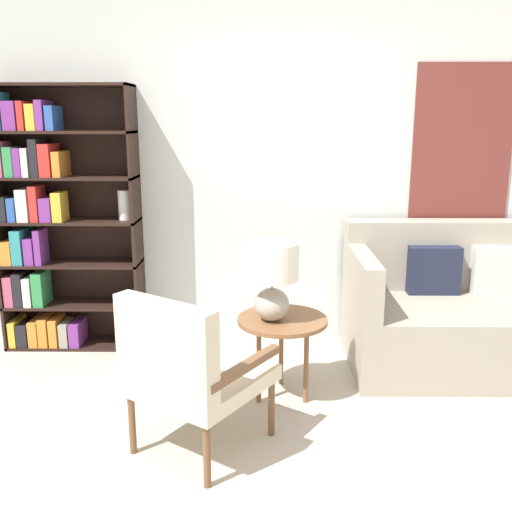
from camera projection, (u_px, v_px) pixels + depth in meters
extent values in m
plane|color=#B2A899|center=(248.00, 507.00, 2.53)|extent=(14.00, 14.00, 0.00)
cube|color=silver|center=(254.00, 163.00, 4.18)|extent=(6.40, 0.06, 2.70)
cube|color=brown|center=(462.00, 147.00, 4.09)|extent=(0.71, 0.02, 1.16)
cube|color=black|center=(1.00, 221.00, 4.12)|extent=(0.02, 0.30, 1.90)
cube|color=black|center=(137.00, 221.00, 4.11)|extent=(0.02, 0.30, 1.90)
cube|color=black|center=(58.00, 85.00, 3.89)|extent=(1.00, 0.30, 0.02)
cube|color=black|center=(78.00, 343.00, 4.34)|extent=(1.00, 0.30, 0.02)
cube|color=black|center=(75.00, 217.00, 4.26)|extent=(1.00, 0.01, 1.90)
cube|color=black|center=(75.00, 304.00, 4.26)|extent=(1.00, 0.30, 0.02)
cube|color=gold|center=(18.00, 330.00, 4.30)|extent=(0.05, 0.25, 0.19)
cube|color=black|center=(26.00, 333.00, 4.28)|extent=(0.08, 0.20, 0.17)
cube|color=orange|center=(38.00, 330.00, 4.30)|extent=(0.07, 0.25, 0.19)
cube|color=orange|center=(47.00, 329.00, 4.29)|extent=(0.07, 0.23, 0.21)
cube|color=orange|center=(58.00, 330.00, 4.29)|extent=(0.06, 0.24, 0.21)
cube|color=gray|center=(67.00, 332.00, 4.28)|extent=(0.06, 0.20, 0.18)
cube|color=#7A338C|center=(78.00, 331.00, 4.29)|extent=(0.07, 0.24, 0.18)
cube|color=black|center=(72.00, 263.00, 4.19)|extent=(1.00, 0.30, 0.02)
cube|color=#B24C6B|center=(14.00, 289.00, 4.22)|extent=(0.07, 0.23, 0.22)
cube|color=black|center=(22.00, 288.00, 4.20)|extent=(0.06, 0.20, 0.25)
cube|color=silver|center=(30.00, 291.00, 4.19)|extent=(0.06, 0.17, 0.21)
cube|color=#338C4C|center=(42.00, 287.00, 4.20)|extent=(0.07, 0.21, 0.25)
cube|color=black|center=(69.00, 221.00, 4.11)|extent=(1.00, 0.30, 0.02)
cube|color=orange|center=(11.00, 251.00, 4.15)|extent=(0.08, 0.24, 0.17)
cube|color=teal|center=(23.00, 245.00, 4.15)|extent=(0.07, 0.25, 0.25)
cube|color=#7A338C|center=(34.00, 250.00, 4.14)|extent=(0.06, 0.23, 0.19)
cube|color=#7A338C|center=(41.00, 246.00, 4.11)|extent=(0.05, 0.18, 0.25)
cube|color=black|center=(65.00, 177.00, 4.04)|extent=(1.00, 0.30, 0.02)
cube|color=black|center=(6.00, 208.00, 4.07)|extent=(0.08, 0.23, 0.17)
cube|color=#2D56A8|center=(17.00, 208.00, 4.07)|extent=(0.05, 0.24, 0.17)
cube|color=silver|center=(26.00, 205.00, 4.04)|extent=(0.08, 0.19, 0.23)
cube|color=red|center=(38.00, 203.00, 4.04)|extent=(0.06, 0.19, 0.25)
cube|color=#7A338C|center=(49.00, 209.00, 4.04)|extent=(0.08, 0.18, 0.17)
cube|color=gold|center=(60.00, 206.00, 4.03)|extent=(0.07, 0.17, 0.21)
cylinder|color=white|center=(125.00, 205.00, 4.08)|extent=(0.10, 0.10, 0.21)
cube|color=black|center=(62.00, 132.00, 3.96)|extent=(1.00, 0.30, 0.02)
cube|color=#B24C6B|center=(1.00, 159.00, 3.97)|extent=(0.09, 0.20, 0.24)
cube|color=#338C4C|center=(12.00, 162.00, 3.96)|extent=(0.06, 0.17, 0.21)
cube|color=#7A338C|center=(23.00, 162.00, 3.99)|extent=(0.05, 0.23, 0.20)
cube|color=silver|center=(30.00, 162.00, 3.98)|extent=(0.04, 0.21, 0.20)
cube|color=black|center=(40.00, 157.00, 3.99)|extent=(0.06, 0.25, 0.26)
cube|color=red|center=(49.00, 160.00, 3.99)|extent=(0.08, 0.23, 0.23)
cube|color=orange|center=(61.00, 164.00, 4.00)|extent=(0.05, 0.24, 0.17)
cube|color=teal|center=(2.00, 112.00, 3.89)|extent=(0.05, 0.20, 0.26)
cube|color=#7A338C|center=(15.00, 116.00, 3.92)|extent=(0.09, 0.24, 0.20)
cube|color=red|center=(25.00, 116.00, 3.90)|extent=(0.04, 0.21, 0.20)
cube|color=gold|center=(35.00, 117.00, 3.90)|extent=(0.06, 0.20, 0.18)
cube|color=#7A338C|center=(45.00, 115.00, 3.92)|extent=(0.05, 0.25, 0.20)
cube|color=#2D56A8|center=(54.00, 118.00, 3.91)|extent=(0.06, 0.21, 0.17)
cylinder|color=brown|center=(271.00, 407.00, 3.07)|extent=(0.04, 0.04, 0.33)
cylinder|color=brown|center=(201.00, 384.00, 3.34)|extent=(0.04, 0.04, 0.33)
cylinder|color=brown|center=(207.00, 455.00, 2.63)|extent=(0.04, 0.04, 0.33)
cylinder|color=brown|center=(132.00, 424.00, 2.90)|extent=(0.04, 0.04, 0.33)
cube|color=beige|center=(203.00, 380.00, 2.94)|extent=(0.82, 0.84, 0.08)
cube|color=beige|center=(165.00, 348.00, 2.66)|extent=(0.53, 0.40, 0.45)
cube|color=brown|center=(245.00, 367.00, 2.76)|extent=(0.36, 0.50, 0.04)
cube|color=brown|center=(164.00, 343.00, 3.05)|extent=(0.36, 0.50, 0.04)
cube|color=#9E9384|center=(471.00, 335.00, 3.91)|extent=(1.66, 0.92, 0.46)
cube|color=#9E9384|center=(459.00, 254.00, 4.14)|extent=(1.66, 0.20, 0.50)
cube|color=#9E9384|center=(362.00, 278.00, 3.82)|extent=(0.12, 0.92, 0.35)
cube|color=#1E2338|center=(434.00, 270.00, 4.02)|extent=(0.36, 0.12, 0.34)
cube|color=beige|center=(498.00, 270.00, 4.01)|extent=(0.36, 0.12, 0.34)
cylinder|color=brown|center=(282.00, 320.00, 3.42)|extent=(0.54, 0.54, 0.03)
cylinder|color=brown|center=(281.00, 349.00, 3.64)|extent=(0.03, 0.03, 0.48)
cylinder|color=brown|center=(259.00, 365.00, 3.41)|extent=(0.03, 0.03, 0.48)
cylinder|color=brown|center=(306.00, 365.00, 3.40)|extent=(0.03, 0.03, 0.48)
ellipsoid|color=#A59E93|center=(272.00, 304.00, 3.36)|extent=(0.21, 0.21, 0.20)
cylinder|color=tan|center=(272.00, 284.00, 3.33)|extent=(0.02, 0.02, 0.06)
cylinder|color=white|center=(272.00, 261.00, 3.30)|extent=(0.31, 0.31, 0.22)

